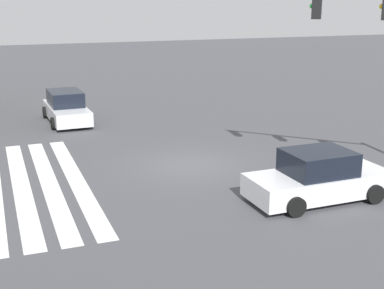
{
  "coord_description": "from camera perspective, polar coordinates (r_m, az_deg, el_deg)",
  "views": [
    {
      "loc": [
        18.66,
        -7.14,
        6.34
      ],
      "look_at": [
        0.0,
        0.0,
        0.87
      ],
      "focal_mm": 50.0,
      "sensor_mm": 36.0,
      "label": 1
    }
  ],
  "objects": [
    {
      "name": "car_1",
      "position": [
        17.78,
        13.34,
        -3.49
      ],
      "size": [
        2.21,
        4.75,
        1.65
      ],
      "rotation": [
        0.0,
        0.0,
        1.58
      ],
      "color": "silver",
      "rests_on": "ground_plane"
    },
    {
      "name": "ground_plane",
      "position": [
        20.96,
        0.0,
        -2.29
      ],
      "size": [
        122.64,
        122.64,
        0.0
      ],
      "primitive_type": "plane",
      "color": "#47474C"
    },
    {
      "name": "car_0",
      "position": [
        29.04,
        -13.26,
        3.83
      ],
      "size": [
        4.79,
        2.18,
        1.64
      ],
      "rotation": [
        0.0,
        0.0,
        0.03
      ],
      "color": "silver",
      "rests_on": "ground_plane"
    }
  ]
}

